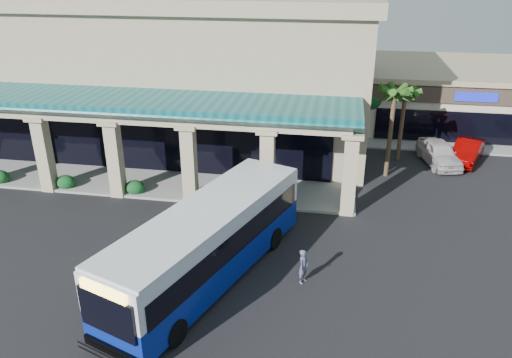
% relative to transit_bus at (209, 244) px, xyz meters
% --- Properties ---
extents(ground, '(110.00, 110.00, 0.00)m').
position_rel_transit_bus_xyz_m(ground, '(-0.03, 2.07, -1.74)').
color(ground, black).
extents(main_building, '(30.80, 14.80, 11.35)m').
position_rel_transit_bus_xyz_m(main_building, '(-8.03, 18.07, 3.93)').
color(main_building, tan).
rests_on(main_building, ground).
extents(arcade, '(30.00, 6.20, 5.70)m').
position_rel_transit_bus_xyz_m(arcade, '(-8.03, 8.87, 1.11)').
color(arcade, '#0E4F54').
rests_on(arcade, ground).
extents(strip_mall, '(22.50, 12.50, 4.90)m').
position_rel_transit_bus_xyz_m(strip_mall, '(17.97, 26.07, 0.71)').
color(strip_mall, beige).
rests_on(strip_mall, ground).
extents(palm_0, '(2.40, 2.40, 6.60)m').
position_rel_transit_bus_xyz_m(palm_0, '(8.47, 13.07, 1.56)').
color(palm_0, '#214A13').
rests_on(palm_0, ground).
extents(palm_1, '(2.40, 2.40, 5.80)m').
position_rel_transit_bus_xyz_m(palm_1, '(9.47, 16.07, 1.16)').
color(palm_1, '#214A13').
rests_on(palm_1, ground).
extents(broadleaf_tree, '(2.60, 2.60, 4.81)m').
position_rel_transit_bus_xyz_m(broadleaf_tree, '(7.47, 21.07, 0.66)').
color(broadleaf_tree, '#0E4017').
rests_on(broadleaf_tree, ground).
extents(transit_bus, '(6.98, 12.70, 3.48)m').
position_rel_transit_bus_xyz_m(transit_bus, '(0.00, 0.00, 0.00)').
color(transit_bus, navy).
rests_on(transit_bus, ground).
extents(pedestrian, '(0.58, 0.69, 1.61)m').
position_rel_transit_bus_xyz_m(pedestrian, '(4.11, 0.40, -0.93)').
color(pedestrian, '#525272').
rests_on(pedestrian, ground).
extents(car_silver, '(2.95, 5.09, 1.63)m').
position_rel_transit_bus_xyz_m(car_silver, '(12.15, 15.75, -0.93)').
color(car_silver, silver).
rests_on(car_silver, ground).
extents(car_white, '(3.27, 4.94, 1.54)m').
position_rel_transit_bus_xyz_m(car_white, '(14.16, 16.56, -0.97)').
color(car_white, '#860201').
rests_on(car_white, ground).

